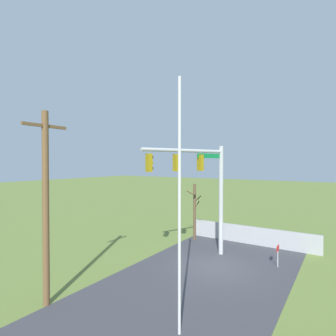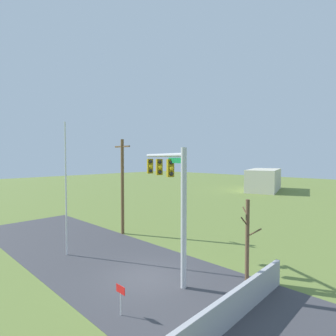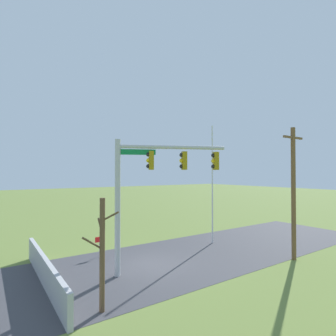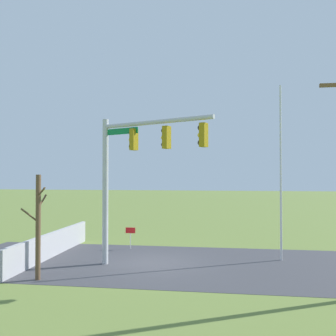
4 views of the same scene
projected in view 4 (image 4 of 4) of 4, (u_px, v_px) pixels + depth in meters
The scene contains 8 objects.
ground_plane at pixel (153, 263), 17.14m from camera, with size 160.00×160.00×0.00m, color olive.
road_surface at pixel (239, 266), 16.58m from camera, with size 28.00×8.00×0.01m, color #3D3D42.
sidewalk_corner at pixel (85, 263), 17.05m from camera, with size 6.00×6.00×0.01m, color #B7B5AD.
retaining_fence at pixel (51, 245), 18.32m from camera, with size 0.20×8.99×1.25m, color #A8A8AD.
signal_mast at pixel (133, 162), 16.14m from camera, with size 5.31×2.53×6.83m.
flagpole at pixel (281, 172), 17.73m from camera, with size 0.10×0.10×8.64m, color silver.
bare_tree at pixel (38, 226), 14.40m from camera, with size 1.27×1.02×4.21m.
open_sign at pixel (130, 233), 20.32m from camera, with size 0.56×0.04×1.22m.
Camera 4 is at (-3.10, 16.96, 4.20)m, focal length 38.48 mm.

